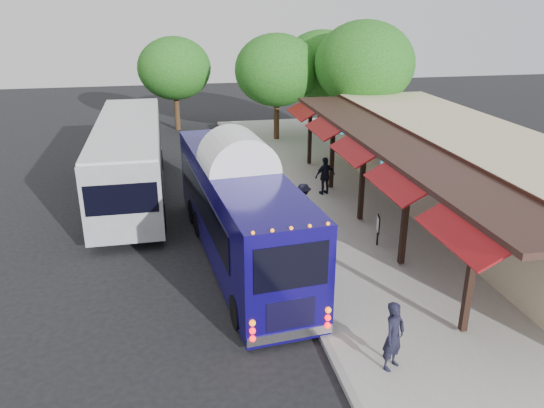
{
  "coord_description": "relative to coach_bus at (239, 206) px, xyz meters",
  "views": [
    {
      "loc": [
        -3.64,
        -14.91,
        8.53
      ],
      "look_at": [
        -0.22,
        2.29,
        1.8
      ],
      "focal_mm": 35.0,
      "sensor_mm": 36.0,
      "label": 1
    }
  ],
  "objects": [
    {
      "name": "ped_c",
      "position": [
        4.73,
        5.34,
        -0.91
      ],
      "size": [
        1.1,
        0.68,
        1.75
      ],
      "primitive_type": "imported",
      "rotation": [
        0.0,
        0.0,
        3.41
      ],
      "color": "black",
      "rests_on": "sidewalk"
    },
    {
      "name": "tree_far",
      "position": [
        -1.51,
        20.66,
        2.3
      ],
      "size": [
        4.97,
        4.97,
        6.37
      ],
      "color": "#382314",
      "rests_on": "ground"
    },
    {
      "name": "ground",
      "position": [
        1.45,
        -2.0,
        -1.94
      ],
      "size": [
        90.0,
        90.0,
        0.0
      ],
      "primitive_type": "plane",
      "color": "black",
      "rests_on": "ground"
    },
    {
      "name": "ped_a",
      "position": [
        2.75,
        -7.0,
        -0.9
      ],
      "size": [
        0.78,
        0.72,
        1.79
      ],
      "primitive_type": "imported",
      "rotation": [
        0.0,
        0.0,
        0.59
      ],
      "color": "black",
      "rests_on": "sidewalk"
    },
    {
      "name": "city_bus",
      "position": [
        -4.02,
        7.35,
        -0.04
      ],
      "size": [
        2.92,
        12.81,
        3.44
      ],
      "rotation": [
        0.0,
        0.0,
        0.01
      ],
      "color": "gray",
      "rests_on": "ground"
    },
    {
      "name": "curb",
      "position": [
        1.5,
        2.0,
        -1.87
      ],
      "size": [
        0.2,
        40.0,
        0.16
      ],
      "primitive_type": "cube",
      "color": "gray",
      "rests_on": "ground"
    },
    {
      "name": "ped_b",
      "position": [
        2.13,
        -0.82,
        -0.99
      ],
      "size": [
        0.91,
        0.79,
        1.59
      ],
      "primitive_type": "imported",
      "rotation": [
        0.0,
        0.0,
        2.87
      ],
      "color": "black",
      "rests_on": "sidewalk"
    },
    {
      "name": "tree_left",
      "position": [
        4.69,
        16.19,
        2.56
      ],
      "size": [
        5.27,
        5.27,
        6.75
      ],
      "color": "#382314",
      "rests_on": "ground"
    },
    {
      "name": "coach_bus",
      "position": [
        0.0,
        0.0,
        0.0
      ],
      "size": [
        3.48,
        11.46,
        3.61
      ],
      "rotation": [
        0.0,
        0.0,
        0.1
      ],
      "color": "#0F0758",
      "rests_on": "ground"
    },
    {
      "name": "tree_right",
      "position": [
        9.45,
        13.63,
        3.12
      ],
      "size": [
        5.92,
        5.92,
        7.58
      ],
      "color": "#382314",
      "rests_on": "ground"
    },
    {
      "name": "tree_mid",
      "position": [
        8.11,
        17.9,
        2.62
      ],
      "size": [
        5.34,
        5.34,
        6.84
      ],
      "color": "#382314",
      "rests_on": "ground"
    },
    {
      "name": "sign_board",
      "position": [
        5.04,
        -0.35,
        -1.02
      ],
      "size": [
        0.18,
        0.51,
        1.13
      ],
      "rotation": [
        0.0,
        0.0,
        -0.26
      ],
      "color": "black",
      "rests_on": "sidewalk"
    },
    {
      "name": "ped_d",
      "position": [
        2.88,
        2.2,
        -0.96
      ],
      "size": [
        1.2,
        0.9,
        1.66
      ],
      "primitive_type": "imported",
      "rotation": [
        0.0,
        0.0,
        2.85
      ],
      "color": "black",
      "rests_on": "sidewalk"
    },
    {
      "name": "station_shelter",
      "position": [
        9.83,
        2.0,
        -0.09
      ],
      "size": [
        8.15,
        20.0,
        3.6
      ],
      "color": "tan",
      "rests_on": "ground"
    },
    {
      "name": "sidewalk",
      "position": [
        6.45,
        2.0,
        -1.87
      ],
      "size": [
        10.0,
        40.0,
        0.15
      ],
      "primitive_type": "cube",
      "color": "#9E9B93",
      "rests_on": "ground"
    }
  ]
}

